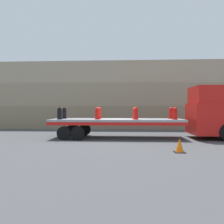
% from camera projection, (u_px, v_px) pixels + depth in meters
% --- Properties ---
extents(ground_plane, '(120.00, 120.00, 0.00)m').
position_uv_depth(ground_plane, '(117.00, 138.00, 14.38)').
color(ground_plane, '#474749').
extents(rock_cliff, '(60.00, 3.30, 6.49)m').
position_uv_depth(rock_cliff, '(119.00, 96.00, 21.86)').
color(rock_cliff, '#84755B').
rests_on(rock_cliff, ground_plane).
extents(truck_cab, '(2.70, 2.68, 3.34)m').
position_uv_depth(truck_cab, '(213.00, 113.00, 14.01)').
color(truck_cab, red).
rests_on(truck_cab, ground_plane).
extents(flatbed_trailer, '(8.51, 2.66, 1.25)m').
position_uv_depth(flatbed_trailer, '(108.00, 123.00, 14.40)').
color(flatbed_trailer, gray).
rests_on(flatbed_trailer, ground_plane).
extents(fire_hydrant_black_near_0, '(0.36, 0.51, 0.77)m').
position_uv_depth(fire_hydrant_black_near_0, '(60.00, 113.00, 13.99)').
color(fire_hydrant_black_near_0, black).
rests_on(fire_hydrant_black_near_0, flatbed_trailer).
extents(fire_hydrant_black_far_0, '(0.36, 0.51, 0.77)m').
position_uv_depth(fire_hydrant_black_far_0, '(64.00, 113.00, 15.12)').
color(fire_hydrant_black_far_0, black).
rests_on(fire_hydrant_black_far_0, flatbed_trailer).
extents(fire_hydrant_red_near_1, '(0.36, 0.51, 0.77)m').
position_uv_depth(fire_hydrant_red_near_1, '(97.00, 113.00, 13.86)').
color(fire_hydrant_red_near_1, red).
rests_on(fire_hydrant_red_near_1, flatbed_trailer).
extents(fire_hydrant_red_far_1, '(0.36, 0.51, 0.77)m').
position_uv_depth(fire_hydrant_red_far_1, '(99.00, 113.00, 14.99)').
color(fire_hydrant_red_far_1, red).
rests_on(fire_hydrant_red_far_1, flatbed_trailer).
extents(fire_hydrant_red_near_2, '(0.36, 0.51, 0.77)m').
position_uv_depth(fire_hydrant_red_near_2, '(136.00, 114.00, 13.72)').
color(fire_hydrant_red_near_2, red).
rests_on(fire_hydrant_red_near_2, flatbed_trailer).
extents(fire_hydrant_red_far_2, '(0.36, 0.51, 0.77)m').
position_uv_depth(fire_hydrant_red_far_2, '(135.00, 113.00, 14.85)').
color(fire_hydrant_red_far_2, red).
rests_on(fire_hydrant_red_far_2, flatbed_trailer).
extents(fire_hydrant_red_near_3, '(0.36, 0.51, 0.77)m').
position_uv_depth(fire_hydrant_red_near_3, '(175.00, 114.00, 13.59)').
color(fire_hydrant_red_near_3, red).
rests_on(fire_hydrant_red_near_3, flatbed_trailer).
extents(fire_hydrant_red_far_3, '(0.36, 0.51, 0.77)m').
position_uv_depth(fire_hydrant_red_far_3, '(171.00, 113.00, 14.72)').
color(fire_hydrant_red_far_3, red).
rests_on(fire_hydrant_red_far_3, flatbed_trailer).
extents(cargo_strap_rear, '(0.05, 2.77, 0.01)m').
position_uv_depth(cargo_strap_rear, '(62.00, 107.00, 14.55)').
color(cargo_strap_rear, yellow).
rests_on(cargo_strap_rear, fire_hydrant_black_near_0).
extents(cargo_strap_middle, '(0.05, 2.77, 0.01)m').
position_uv_depth(cargo_strap_middle, '(135.00, 107.00, 14.28)').
color(cargo_strap_middle, yellow).
rests_on(cargo_strap_middle, fire_hydrant_red_near_2).
extents(traffic_cone, '(0.47, 0.47, 0.63)m').
position_uv_depth(traffic_cone, '(180.00, 145.00, 9.58)').
color(traffic_cone, black).
rests_on(traffic_cone, ground_plane).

